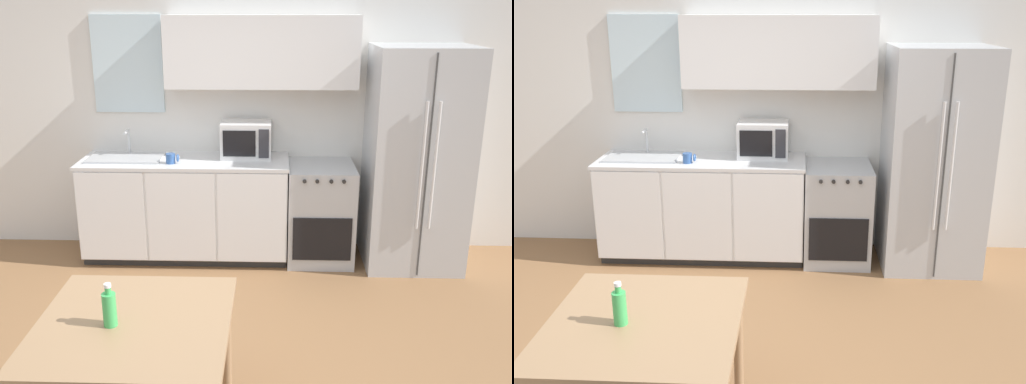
% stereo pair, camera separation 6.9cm
% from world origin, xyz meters
% --- Properties ---
extents(ground_plane, '(12.00, 12.00, 0.00)m').
position_xyz_m(ground_plane, '(0.00, 0.00, 0.00)').
color(ground_plane, olive).
extents(wall_back, '(12.00, 0.38, 2.70)m').
position_xyz_m(wall_back, '(0.04, 2.14, 1.42)').
color(wall_back, silver).
rests_on(wall_back, ground_plane).
extents(kitchen_counter, '(1.85, 0.64, 0.93)m').
position_xyz_m(kitchen_counter, '(-0.34, 1.82, 0.47)').
color(kitchen_counter, '#333333').
rests_on(kitchen_counter, ground_plane).
extents(oven_range, '(0.59, 0.65, 0.88)m').
position_xyz_m(oven_range, '(0.87, 1.82, 0.44)').
color(oven_range, '#B7BABC').
rests_on(oven_range, ground_plane).
extents(refrigerator, '(0.83, 0.77, 1.92)m').
position_xyz_m(refrigerator, '(1.69, 1.77, 0.96)').
color(refrigerator, silver).
rests_on(refrigerator, ground_plane).
extents(kitchen_sink, '(0.65, 0.38, 0.24)m').
position_xyz_m(kitchen_sink, '(-0.87, 1.83, 0.94)').
color(kitchen_sink, '#B7BABC').
rests_on(kitchen_sink, kitchen_counter).
extents(microwave, '(0.44, 0.34, 0.32)m').
position_xyz_m(microwave, '(0.20, 1.94, 1.09)').
color(microwave, silver).
rests_on(microwave, kitchen_counter).
extents(coffee_mug, '(0.11, 0.08, 0.09)m').
position_xyz_m(coffee_mug, '(-0.43, 1.68, 0.97)').
color(coffee_mug, '#335999').
rests_on(coffee_mug, kitchen_counter).
extents(dining_table, '(0.96, 0.98, 0.74)m').
position_xyz_m(dining_table, '(-0.23, -0.59, 0.63)').
color(dining_table, '#997551').
rests_on(dining_table, ground_plane).
extents(drink_bottle, '(0.07, 0.07, 0.22)m').
position_xyz_m(drink_bottle, '(-0.33, -0.63, 0.83)').
color(drink_bottle, '#3FB259').
rests_on(drink_bottle, dining_table).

